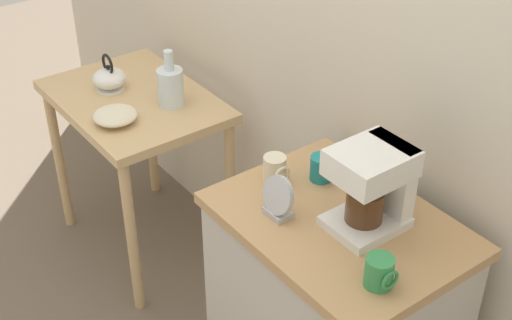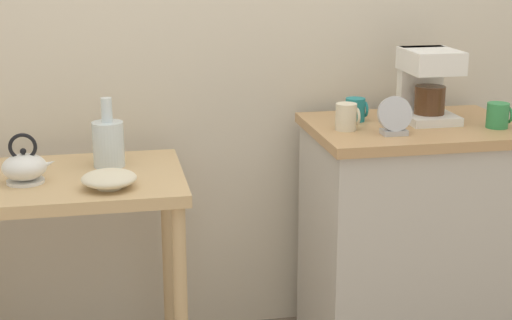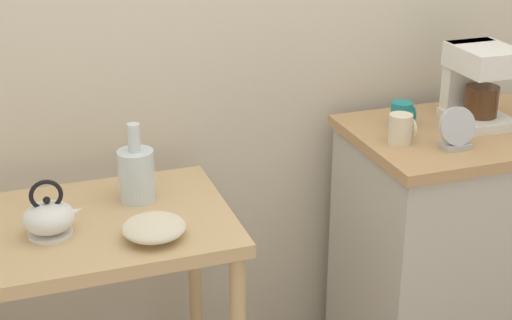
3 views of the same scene
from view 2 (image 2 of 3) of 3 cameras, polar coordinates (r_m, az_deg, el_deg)
The scene contains 10 objects.
wooden_table at distance 2.67m, azimuth -13.73°, elevation -3.56°, with size 0.78×0.56×0.78m.
kitchen_counter at distance 2.97m, azimuth 11.04°, elevation -5.79°, with size 0.74×0.55×0.89m.
bowl_stoneware at distance 2.47m, azimuth -10.70°, elevation -1.35°, with size 0.17×0.17×0.06m.
teakettle at distance 2.58m, azimuth -16.53°, elevation -0.49°, with size 0.17×0.14×0.16m.
glass_carafe_vase at distance 2.70m, azimuth -10.74°, elevation 1.29°, with size 0.11×0.11×0.24m.
coffee_maker at distance 2.89m, azimuth 12.40°, elevation 5.63°, with size 0.18×0.22×0.26m.
mug_tall_green at distance 2.85m, azimuth 17.29°, elevation 3.14°, with size 0.08×0.08×0.09m.
mug_dark_teal at distance 2.85m, azimuth 7.31°, elevation 3.68°, with size 0.08×0.07×0.08m.
mug_small_cream at distance 2.71m, azimuth 6.65°, elevation 3.16°, with size 0.08×0.07×0.09m.
table_clock at distance 2.66m, azimuth 10.10°, elevation 3.04°, with size 0.12×0.06×0.13m.
Camera 2 is at (-0.50, -2.56, 1.53)m, focal length 54.73 mm.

